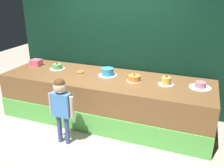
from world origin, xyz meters
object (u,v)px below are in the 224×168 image
child_figure (61,103)px  pink_box (36,63)px  cake_right (166,81)px  cake_center (134,78)px  cake_far_right (200,86)px  donut (80,72)px  cake_left (108,72)px  cake_far_left (57,67)px

child_figure → pink_box: child_figure is taller
pink_box → cake_right: (2.74, -0.12, -0.00)m
cake_center → cake_far_right: (1.10, 0.10, -0.01)m
cake_center → donut: bearing=177.1°
pink_box → donut: size_ratio=1.57×
cake_right → pink_box: bearing=177.5°
cake_far_right → cake_center: bearing=-174.9°
child_figure → cake_left: 1.16m
cake_far_left → cake_right: (2.19, -0.07, 0.01)m
cake_center → cake_far_right: size_ratio=0.74×
donut → cake_center: 1.10m
donut → cake_left: size_ratio=0.38×
pink_box → donut: 1.10m
cake_left → cake_far_right: (1.64, -0.01, -0.03)m
child_figure → cake_left: size_ratio=3.20×
cake_right → cake_left: bearing=176.2°
donut → cake_left: bearing=5.2°
child_figure → pink_box: bearing=138.8°
child_figure → cake_far_right: 2.26m
child_figure → pink_box: 1.75m
pink_box → donut: bearing=-5.1°
cake_left → pink_box: bearing=178.4°
cake_far_left → cake_center: size_ratio=1.17×
pink_box → cake_center: 2.20m
cake_center → cake_right: 0.55m
donut → cake_right: size_ratio=0.48×
cake_center → cake_right: cake_right is taller
cake_left → child_figure: bearing=-106.7°
pink_box → cake_left: cake_left is taller
cake_far_left → cake_left: (1.10, 0.01, 0.02)m
donut → cake_right: (1.64, -0.02, 0.04)m
donut → child_figure: bearing=-78.3°
pink_box → cake_far_left: bearing=-5.5°
cake_far_right → donut: bearing=-178.9°
pink_box → cake_right: bearing=-2.5°
donut → cake_center: cake_center is taller
cake_center → cake_right: (0.55, 0.03, 0.01)m
pink_box → cake_right: cake_right is taller
pink_box → donut: (1.10, -0.10, -0.05)m
cake_far_left → cake_left: bearing=0.3°
cake_left → cake_center: 0.56m
cake_left → cake_far_right: cake_left is taller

